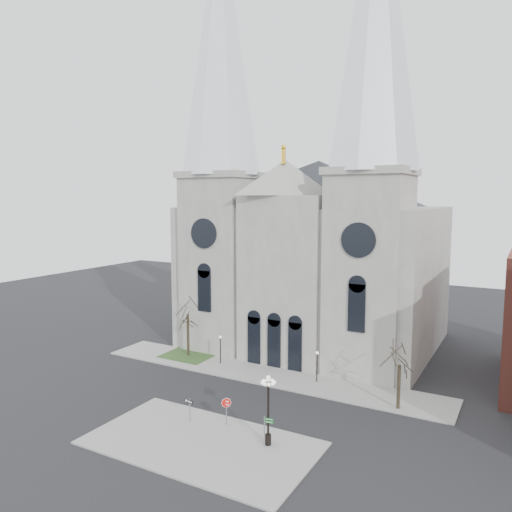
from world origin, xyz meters
The scene contains 13 objects.
ground centered at (0.00, 0.00, 0.00)m, with size 160.00×160.00×0.00m, color black.
sidewalk_near centered at (3.00, -5.00, 0.07)m, with size 18.00×10.00×0.14m, color gray.
sidewalk_far centered at (0.00, 11.00, 0.07)m, with size 40.00×6.00×0.14m, color gray.
grass_patch centered at (-11.00, 12.00, 0.09)m, with size 6.00×5.00×0.18m, color #2A481F.
cathedral centered at (0.00, 22.86, 18.48)m, with size 33.00×26.66×54.00m.
tree_left centered at (-11.00, 12.00, 5.58)m, with size 3.20×3.20×7.50m.
tree_right centered at (15.00, 9.00, 4.47)m, with size 3.20×3.20×6.00m.
ped_lamp_left centered at (-6.00, 11.50, 2.33)m, with size 0.32×0.32×3.26m.
ped_lamp_right centered at (6.00, 11.50, 2.33)m, with size 0.32×0.32×3.26m.
stop_sign centered at (3.12, -1.49, 1.85)m, with size 0.84×0.25×2.39m.
globe_lamp centered at (7.79, -2.78, 3.66)m, with size 1.41×1.41×5.60m.
one_way_sign centered at (0.05, -2.50, 1.54)m, with size 0.89×0.23×2.05m.
street_name_sign centered at (7.74, -3.13, 1.57)m, with size 0.78×0.17×2.44m.
Camera 1 is at (24.92, -35.39, 19.36)m, focal length 35.00 mm.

